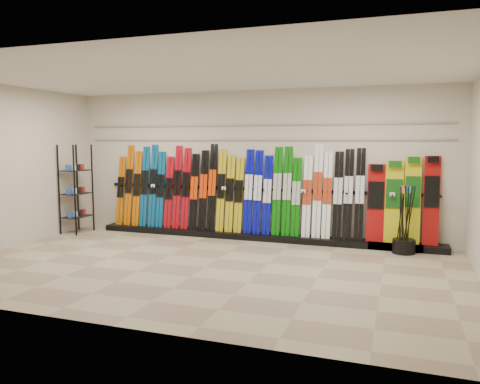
% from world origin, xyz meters
% --- Properties ---
extents(floor, '(8.00, 8.00, 0.00)m').
position_xyz_m(floor, '(0.00, 0.00, 0.00)').
color(floor, gray).
rests_on(floor, ground).
extents(back_wall, '(8.00, 0.00, 8.00)m').
position_xyz_m(back_wall, '(0.00, 2.50, 1.50)').
color(back_wall, beige).
rests_on(back_wall, floor).
extents(left_wall, '(0.00, 5.00, 5.00)m').
position_xyz_m(left_wall, '(-4.00, 0.00, 1.50)').
color(left_wall, beige).
rests_on(left_wall, floor).
extents(ceiling, '(8.00, 8.00, 0.00)m').
position_xyz_m(ceiling, '(0.00, 0.00, 3.00)').
color(ceiling, silver).
rests_on(ceiling, back_wall).
extents(ski_rack_base, '(8.00, 0.40, 0.12)m').
position_xyz_m(ski_rack_base, '(0.22, 2.28, 0.06)').
color(ski_rack_base, black).
rests_on(ski_rack_base, floor).
extents(skis, '(5.38, 0.29, 1.81)m').
position_xyz_m(skis, '(-0.44, 2.36, 0.96)').
color(skis, '#BF5B03').
rests_on(skis, ski_rack_base).
extents(snowboards, '(1.26, 0.25, 1.60)m').
position_xyz_m(snowboards, '(2.92, 2.36, 0.88)').
color(snowboards, '#990C0C').
rests_on(snowboards, ski_rack_base).
extents(accessory_rack, '(0.40, 0.60, 1.91)m').
position_xyz_m(accessory_rack, '(-3.75, 1.70, 0.95)').
color(accessory_rack, black).
rests_on(accessory_rack, floor).
extents(pole_bin, '(0.39, 0.39, 0.25)m').
position_xyz_m(pole_bin, '(2.97, 2.00, 0.12)').
color(pole_bin, black).
rests_on(pole_bin, floor).
extents(ski_poles, '(0.31, 0.37, 1.18)m').
position_xyz_m(ski_poles, '(2.96, 2.02, 0.61)').
color(ski_poles, black).
rests_on(ski_poles, pole_bin).
extents(slatwall_rail_0, '(7.60, 0.02, 0.03)m').
position_xyz_m(slatwall_rail_0, '(0.00, 2.48, 2.00)').
color(slatwall_rail_0, gray).
rests_on(slatwall_rail_0, back_wall).
extents(slatwall_rail_1, '(7.60, 0.02, 0.03)m').
position_xyz_m(slatwall_rail_1, '(0.00, 2.48, 2.30)').
color(slatwall_rail_1, gray).
rests_on(slatwall_rail_1, back_wall).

